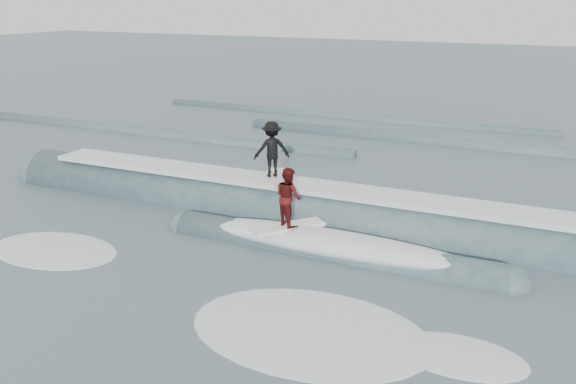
% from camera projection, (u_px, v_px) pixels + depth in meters
% --- Properties ---
extents(ground, '(160.00, 160.00, 0.00)m').
position_uv_depth(ground, '(182.00, 307.00, 13.85)').
color(ground, '#41555F').
rests_on(ground, ground).
extents(breaking_wave, '(22.56, 3.80, 2.05)m').
position_uv_depth(breaking_wave, '(306.00, 221.00, 18.90)').
color(breaking_wave, '#334F56').
rests_on(breaking_wave, ground).
extents(surfer_black, '(1.23, 2.07, 1.77)m').
position_uv_depth(surfer_black, '(272.00, 152.00, 19.16)').
color(surfer_black, silver).
rests_on(surfer_black, ground).
extents(surfer_red, '(1.65, 1.92, 1.68)m').
position_uv_depth(surfer_red, '(288.00, 201.00, 16.81)').
color(surfer_red, white).
rests_on(surfer_red, ground).
extents(whitewater, '(15.35, 8.29, 0.10)m').
position_uv_depth(whitewater, '(178.00, 314.00, 13.55)').
color(whitewater, white).
rests_on(whitewater, ground).
extents(far_swells, '(37.26, 8.65, 0.80)m').
position_uv_depth(far_swells, '(328.00, 135.00, 30.60)').
color(far_swells, '#334F56').
rests_on(far_swells, ground).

